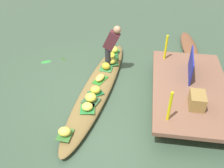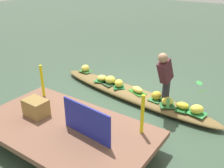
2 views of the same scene
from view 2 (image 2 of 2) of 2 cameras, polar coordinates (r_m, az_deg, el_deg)
canal_water at (r=6.39m, az=4.36°, el=-3.01°), size 40.00×40.00×0.00m
dock_platform at (r=4.67m, az=-10.39°, el=-9.84°), size 3.20×1.80×0.41m
vendor_boat at (r=6.35m, az=4.39°, el=-2.20°), size 4.64×1.26×0.20m
leaf_mat_0 at (r=5.60m, az=18.30°, el=-6.18°), size 0.42×0.34×0.01m
banana_bunch_0 at (r=5.56m, az=18.43°, el=-5.35°), size 0.35×0.34×0.19m
leaf_mat_1 at (r=6.20m, az=5.69°, el=-1.82°), size 0.50×0.39×0.01m
banana_bunch_1 at (r=6.17m, az=5.72°, el=-1.25°), size 0.36×0.28×0.14m
leaf_mat_2 at (r=5.94m, az=9.86°, el=-3.35°), size 0.31×0.36×0.01m
banana_bunch_2 at (r=5.90m, az=9.92°, el=-2.52°), size 0.31×0.31×0.19m
leaf_mat_3 at (r=5.76m, az=12.18°, el=-4.49°), size 0.47×0.48×0.01m
banana_bunch_3 at (r=5.72m, az=12.25°, el=-3.75°), size 0.30×0.31×0.17m
leaf_mat_4 at (r=6.65m, az=-0.38°, el=0.19°), size 0.43×0.46×0.01m
banana_bunch_4 at (r=6.61m, az=-0.38°, el=0.97°), size 0.37×0.37×0.20m
leaf_mat_5 at (r=7.49m, az=-5.97°, el=2.94°), size 0.38×0.31×0.01m
banana_bunch_5 at (r=7.45m, az=-6.00°, el=3.59°), size 0.22×0.26×0.18m
leaf_mat_6 at (r=5.69m, az=15.40°, el=-5.26°), size 0.29×0.41×0.01m
banana_bunch_6 at (r=5.66m, az=15.48°, el=-4.64°), size 0.29×0.22×0.14m
leaf_mat_7 at (r=6.82m, az=-2.29°, el=0.82°), size 0.39×0.38×0.01m
banana_bunch_7 at (r=6.79m, az=-2.30°, el=1.38°), size 0.34×0.34×0.15m
leaf_mat_8 at (r=6.46m, az=1.53°, el=-0.58°), size 0.43×0.44×0.01m
banana_bunch_8 at (r=6.42m, az=1.54°, el=0.18°), size 0.28×0.30×0.19m
vendor_person at (r=5.48m, az=11.77°, el=1.95°), size 0.24×0.49×1.21m
water_bottle at (r=5.60m, az=12.45°, el=-4.23°), size 0.08×0.08×0.22m
market_banner at (r=4.19m, az=-5.76°, el=-8.29°), size 1.02×0.12×0.57m
railing_post_west at (r=4.25m, az=6.80°, el=-6.73°), size 0.06×0.06×0.71m
railing_post_east at (r=5.62m, az=-15.33°, el=0.67°), size 0.06×0.06×0.71m
produce_crate at (r=5.00m, az=-16.62°, el=-5.06°), size 0.45×0.33×0.32m
drifting_plant_0 at (r=7.10m, az=19.56°, el=-1.46°), size 0.27×0.28×0.01m
drifting_plant_1 at (r=7.57m, az=18.93°, el=0.28°), size 0.29×0.36×0.01m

